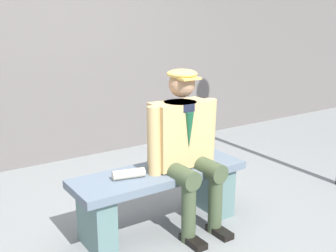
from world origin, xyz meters
The scene contains 5 objects.
ground_plane centered at (0.00, 0.00, 0.00)m, with size 30.00×30.00×0.00m, color gray.
bench centered at (0.00, 0.00, 0.32)m, with size 1.42×0.46×0.49m.
seated_man centered at (-0.19, 0.07, 0.71)m, with size 0.63×0.61×1.28m.
rolled_magazine centered at (0.28, 0.01, 0.53)m, with size 0.07×0.07×0.24m, color beige.
stadium_wall centered at (0.00, -2.13, 1.25)m, with size 12.00×0.24×2.50m, color #66605F.
Camera 1 is at (1.63, 2.56, 1.66)m, focal length 43.91 mm.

